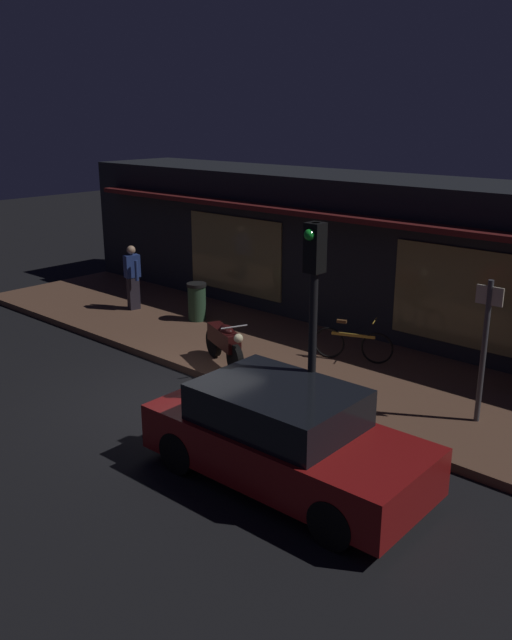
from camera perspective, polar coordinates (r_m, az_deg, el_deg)
ground_plane at (r=12.46m, az=-7.07°, el=-6.72°), size 60.00×60.00×0.00m
sidewalk_slab at (r=14.41m, az=1.93°, el=-2.89°), size 18.00×4.00×0.15m
storefront_building at (r=16.59m, az=9.61°, el=5.78°), size 18.00×3.30×3.60m
motorcycle at (r=13.41m, az=-2.70°, el=-1.86°), size 1.62×0.83×0.97m
bicycle_parked at (r=13.83m, az=8.24°, el=-2.04°), size 1.55×0.68×0.91m
person_photographer at (r=17.48m, az=-10.49°, el=3.71°), size 0.61×0.42×1.67m
sign_post at (r=11.30m, az=18.92°, el=-1.88°), size 0.44×0.09×2.40m
trash_bin at (r=16.42m, az=-5.07°, el=1.59°), size 0.48×0.48×0.93m
traffic_light_pole at (r=9.50m, az=4.91°, el=1.57°), size 0.24×0.33×3.60m
parked_car_near at (r=9.50m, az=2.34°, el=-9.89°), size 4.14×1.85×1.42m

